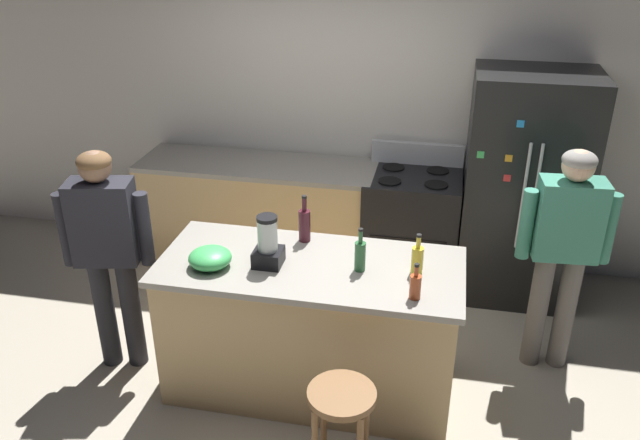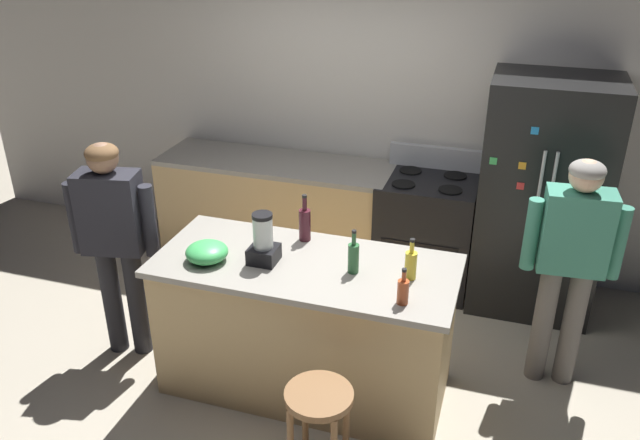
{
  "view_description": "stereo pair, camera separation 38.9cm",
  "coord_description": "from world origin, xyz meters",
  "px_view_note": "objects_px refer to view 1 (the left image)",
  "views": [
    {
      "loc": [
        0.74,
        -3.3,
        2.89
      ],
      "look_at": [
        0.0,
        0.3,
        1.08
      ],
      "focal_mm": 36.28,
      "sensor_mm": 36.0,
      "label": 1
    },
    {
      "loc": [
        1.12,
        -3.2,
        2.89
      ],
      "look_at": [
        0.0,
        0.3,
        1.08
      ],
      "focal_mm": 36.28,
      "sensor_mm": 36.0,
      "label": 2
    }
  ],
  "objects_px": {
    "blender_appliance": "(268,245)",
    "kitchen_island": "(310,327)",
    "refrigerator": "(523,189)",
    "person_by_sink_right": "(564,242)",
    "stove_range": "(411,227)",
    "bottle_cooking_sauce": "(415,286)",
    "bottle_soda": "(417,259)",
    "mixing_bowl": "(210,258)",
    "bottle_wine": "(305,224)",
    "person_by_island_left": "(107,242)",
    "bar_stool": "(341,413)",
    "bottle_olive_oil": "(360,255)"
  },
  "relations": [
    {
      "from": "stove_range",
      "to": "bar_stool",
      "type": "xyz_separation_m",
      "value": [
        -0.18,
        -2.28,
        0.03
      ]
    },
    {
      "from": "bottle_soda",
      "to": "kitchen_island",
      "type": "bearing_deg",
      "value": -178.09
    },
    {
      "from": "stove_range",
      "to": "bottle_cooking_sauce",
      "type": "distance_m",
      "value": 1.86
    },
    {
      "from": "bottle_wine",
      "to": "bottle_soda",
      "type": "relative_size",
      "value": 1.23
    },
    {
      "from": "person_by_island_left",
      "to": "bottle_soda",
      "type": "height_order",
      "value": "person_by_island_left"
    },
    {
      "from": "stove_range",
      "to": "bottle_cooking_sauce",
      "type": "xyz_separation_m",
      "value": [
        0.13,
        -1.77,
        0.53
      ]
    },
    {
      "from": "bottle_wine",
      "to": "bar_stool",
      "type": "bearing_deg",
      "value": -67.65
    },
    {
      "from": "person_by_island_left",
      "to": "bottle_cooking_sauce",
      "type": "distance_m",
      "value": 1.99
    },
    {
      "from": "bottle_soda",
      "to": "bottle_cooking_sauce",
      "type": "bearing_deg",
      "value": -88.11
    },
    {
      "from": "bottle_cooking_sauce",
      "to": "bottle_olive_oil",
      "type": "bearing_deg",
      "value": 145.18
    },
    {
      "from": "bottle_cooking_sauce",
      "to": "bar_stool",
      "type": "bearing_deg",
      "value": -121.62
    },
    {
      "from": "bottle_cooking_sauce",
      "to": "mixing_bowl",
      "type": "distance_m",
      "value": 1.23
    },
    {
      "from": "blender_appliance",
      "to": "kitchen_island",
      "type": "bearing_deg",
      "value": 13.25
    },
    {
      "from": "bottle_soda",
      "to": "refrigerator",
      "type": "bearing_deg",
      "value": 64.04
    },
    {
      "from": "bottle_olive_oil",
      "to": "mixing_bowl",
      "type": "height_order",
      "value": "bottle_olive_oil"
    },
    {
      "from": "refrigerator",
      "to": "bottle_cooking_sauce",
      "type": "relative_size",
      "value": 8.39
    },
    {
      "from": "refrigerator",
      "to": "person_by_sink_right",
      "type": "height_order",
      "value": "refrigerator"
    },
    {
      "from": "refrigerator",
      "to": "blender_appliance",
      "type": "bearing_deg",
      "value": -135.78
    },
    {
      "from": "stove_range",
      "to": "blender_appliance",
      "type": "relative_size",
      "value": 3.47
    },
    {
      "from": "person_by_sink_right",
      "to": "bottle_olive_oil",
      "type": "height_order",
      "value": "person_by_sink_right"
    },
    {
      "from": "blender_appliance",
      "to": "bottle_wine",
      "type": "relative_size",
      "value": 1.01
    },
    {
      "from": "person_by_island_left",
      "to": "refrigerator",
      "type": "bearing_deg",
      "value": 29.47
    },
    {
      "from": "refrigerator",
      "to": "blender_appliance",
      "type": "relative_size",
      "value": 5.65
    },
    {
      "from": "stove_range",
      "to": "person_by_island_left",
      "type": "bearing_deg",
      "value": -140.07
    },
    {
      "from": "kitchen_island",
      "to": "bottle_wine",
      "type": "height_order",
      "value": "bottle_wine"
    },
    {
      "from": "kitchen_island",
      "to": "bar_stool",
      "type": "height_order",
      "value": "kitchen_island"
    },
    {
      "from": "stove_range",
      "to": "bottle_olive_oil",
      "type": "bearing_deg",
      "value": -97.79
    },
    {
      "from": "kitchen_island",
      "to": "bottle_soda",
      "type": "xyz_separation_m",
      "value": [
        0.64,
        0.02,
        0.56
      ]
    },
    {
      "from": "person_by_island_left",
      "to": "mixing_bowl",
      "type": "distance_m",
      "value": 0.76
    },
    {
      "from": "refrigerator",
      "to": "person_by_sink_right",
      "type": "xyz_separation_m",
      "value": [
        0.18,
        -0.93,
        0.05
      ]
    },
    {
      "from": "bottle_cooking_sauce",
      "to": "person_by_island_left",
      "type": "bearing_deg",
      "value": 173.24
    },
    {
      "from": "bottle_cooking_sauce",
      "to": "bottle_soda",
      "type": "relative_size",
      "value": 0.84
    },
    {
      "from": "kitchen_island",
      "to": "person_by_island_left",
      "type": "bearing_deg",
      "value": -179.31
    },
    {
      "from": "bottle_olive_oil",
      "to": "mixing_bowl",
      "type": "distance_m",
      "value": 0.89
    },
    {
      "from": "person_by_sink_right",
      "to": "bottle_wine",
      "type": "xyz_separation_m",
      "value": [
        -1.63,
        -0.28,
        0.1
      ]
    },
    {
      "from": "refrigerator",
      "to": "bottle_cooking_sauce",
      "type": "bearing_deg",
      "value": -112.11
    },
    {
      "from": "blender_appliance",
      "to": "bottle_wine",
      "type": "distance_m",
      "value": 0.37
    },
    {
      "from": "stove_range",
      "to": "person_by_island_left",
      "type": "distance_m",
      "value": 2.44
    },
    {
      "from": "bottle_cooking_sauce",
      "to": "mixing_bowl",
      "type": "xyz_separation_m",
      "value": [
        -1.22,
        0.1,
        -0.02
      ]
    },
    {
      "from": "refrigerator",
      "to": "bottle_olive_oil",
      "type": "distance_m",
      "value": 1.85
    },
    {
      "from": "person_by_island_left",
      "to": "bottle_cooking_sauce",
      "type": "bearing_deg",
      "value": -6.76
    },
    {
      "from": "bottle_cooking_sauce",
      "to": "bottle_wine",
      "type": "bearing_deg",
      "value": 144.19
    },
    {
      "from": "bottle_cooking_sauce",
      "to": "mixing_bowl",
      "type": "bearing_deg",
      "value": 175.37
    },
    {
      "from": "kitchen_island",
      "to": "mixing_bowl",
      "type": "relative_size",
      "value": 7.13
    },
    {
      "from": "refrigerator",
      "to": "blender_appliance",
      "type": "distance_m",
      "value": 2.24
    },
    {
      "from": "kitchen_island",
      "to": "refrigerator",
      "type": "distance_m",
      "value": 2.07
    },
    {
      "from": "person_by_island_left",
      "to": "person_by_sink_right",
      "type": "xyz_separation_m",
      "value": [
        2.86,
        0.59,
        0.01
      ]
    },
    {
      "from": "stove_range",
      "to": "bottle_olive_oil",
      "type": "distance_m",
      "value": 1.65
    },
    {
      "from": "bottle_cooking_sauce",
      "to": "bottle_wine",
      "type": "distance_m",
      "value": 0.92
    },
    {
      "from": "stove_range",
      "to": "mixing_bowl",
      "type": "height_order",
      "value": "stove_range"
    }
  ]
}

